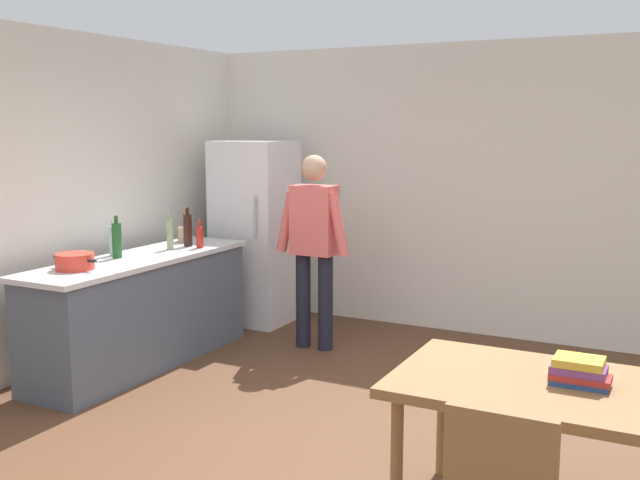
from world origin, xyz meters
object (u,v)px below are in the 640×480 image
bottle_wine_dark (188,230)px  bottle_water_clear (113,240)px  refrigerator (255,232)px  bottle_vinegar_tall (170,234)px  cooking_pot (75,261)px  book_stack (579,372)px  utensil_jar (184,234)px  bottle_sauce_red (200,237)px  person (314,239)px  dining_table (543,398)px  bottle_wine_green (117,240)px

bottle_wine_dark → bottle_water_clear: bottle_wine_dark is taller
refrigerator → bottle_wine_dark: (-0.07, -1.00, 0.15)m
bottle_wine_dark → bottle_vinegar_tall: bearing=-98.3°
bottle_vinegar_tall → cooking_pot: bearing=-93.3°
bottle_vinegar_tall → book_stack: bearing=-22.3°
utensil_jar → bottle_vinegar_tall: (0.14, -0.38, 0.06)m
bottle_wine_dark → bottle_sauce_red: bottle_wine_dark is taller
bottle_wine_dark → person: bearing=23.5°
dining_table → bottle_vinegar_tall: bottle_vinegar_tall is taller
bottle_vinegar_tall → bottle_sauce_red: 0.26m
refrigerator → bottle_sauce_red: 1.03m
person → bottle_vinegar_tall: person is taller
refrigerator → bottle_wine_dark: size_ratio=5.29×
cooking_pot → bottle_wine_green: size_ratio=1.18×
person → refrigerator: bearing=149.8°
bottle_wine_dark → bottle_sauce_red: (0.15, -0.03, -0.05)m
dining_table → cooking_pot: size_ratio=3.50×
bottle_sauce_red → book_stack: bottle_sauce_red is taller
person → bottle_sauce_red: (-0.87, -0.47, 0.02)m
cooking_pot → utensil_jar: utensil_jar is taller
utensil_jar → bottle_wine_dark: bottle_wine_dark is taller
bottle_vinegar_tall → bottle_wine_green: 0.53m
bottle_wine_green → person: bearing=45.1°
bottle_vinegar_tall → bottle_wine_green: (-0.12, -0.52, 0.01)m
bottle_water_clear → refrigerator: bearing=79.1°
bottle_sauce_red → bottle_vinegar_tall: bearing=-134.1°
bottle_wine_dark → dining_table: bearing=-26.9°
bottle_vinegar_tall → refrigerator: bearing=85.5°
refrigerator → bottle_wine_green: bearing=-97.1°
dining_table → refrigerator: bearing=140.7°
cooking_pot → bottle_sauce_red: size_ratio=1.67×
book_stack → refrigerator: bearing=142.4°
bottle_sauce_red → utensil_jar: bearing=148.5°
person → utensil_jar: (-1.19, -0.27, 0.00)m
utensil_jar → bottle_wine_dark: 0.25m
dining_table → bottle_sauce_red: size_ratio=5.83×
cooking_pot → bottle_wine_dark: bottle_wine_dark is taller
refrigerator → bottle_vinegar_tall: (-0.10, -1.21, 0.14)m
cooking_pot → bottle_vinegar_tall: (0.06, 1.03, 0.08)m
bottle_sauce_red → person: bearing=28.4°
bottle_wine_dark → bottle_water_clear: (-0.25, -0.65, -0.02)m
person → bottle_sauce_red: bearing=-151.6°
book_stack → bottle_sauce_red: bearing=154.1°
refrigerator → bottle_sauce_red: refrigerator is taller
bottle_wine_green → book_stack: bearing=-14.4°
bottle_wine_dark → utensil_jar: bearing=135.7°
dining_table → cooking_pot: 3.50m
cooking_pot → refrigerator: bearing=86.0°
cooking_pot → book_stack: bearing=-6.8°
bottle_vinegar_tall → person: bearing=31.9°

